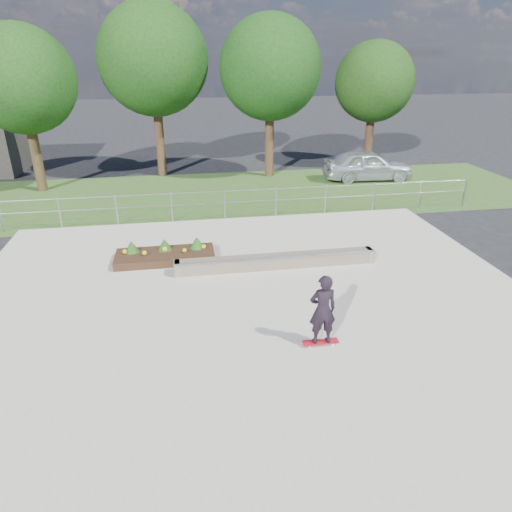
{
  "coord_description": "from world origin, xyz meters",
  "views": [
    {
      "loc": [
        -1.6,
        -9.15,
        5.93
      ],
      "look_at": [
        0.2,
        1.5,
        1.1
      ],
      "focal_mm": 32.0,
      "sensor_mm": 36.0,
      "label": 1
    }
  ],
  "objects_px": {
    "grind_ledge": "(276,261)",
    "parked_car": "(367,165)",
    "skateboarder": "(323,310)",
    "planter_bed": "(165,254)"
  },
  "relations": [
    {
      "from": "grind_ledge",
      "to": "parked_car",
      "type": "xyz_separation_m",
      "value": [
        6.69,
        9.52,
        0.48
      ]
    },
    {
      "from": "grind_ledge",
      "to": "skateboarder",
      "type": "distance_m",
      "value": 4.08
    },
    {
      "from": "planter_bed",
      "to": "parked_car",
      "type": "bearing_deg",
      "value": 40.12
    },
    {
      "from": "planter_bed",
      "to": "parked_car",
      "type": "relative_size",
      "value": 0.68
    },
    {
      "from": "planter_bed",
      "to": "skateboarder",
      "type": "relative_size",
      "value": 1.77
    },
    {
      "from": "grind_ledge",
      "to": "planter_bed",
      "type": "xyz_separation_m",
      "value": [
        -3.26,
        1.13,
        -0.02
      ]
    },
    {
      "from": "grind_ledge",
      "to": "skateboarder",
      "type": "xyz_separation_m",
      "value": [
        0.15,
        -4.02,
        0.68
      ]
    },
    {
      "from": "grind_ledge",
      "to": "parked_car",
      "type": "distance_m",
      "value": 11.64
    },
    {
      "from": "planter_bed",
      "to": "skateboarder",
      "type": "distance_m",
      "value": 6.22
    },
    {
      "from": "planter_bed",
      "to": "parked_car",
      "type": "distance_m",
      "value": 13.03
    }
  ]
}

